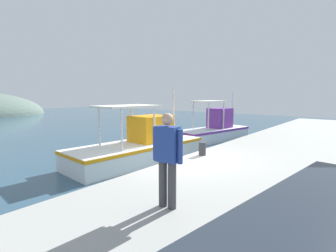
{
  "coord_description": "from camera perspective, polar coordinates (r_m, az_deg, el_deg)",
  "views": [
    {
      "loc": [
        -6.81,
        -4.93,
        2.9
      ],
      "look_at": [
        1.55,
        1.75,
        1.57
      ],
      "focal_mm": 27.28,
      "sensor_mm": 36.0,
      "label": 1
    }
  ],
  "objects": [
    {
      "name": "fishing_boat_third",
      "position": [
        16.41,
        10.28,
        -0.88
      ],
      "size": [
        5.52,
        2.73,
        3.17
      ],
      "color": "white",
      "rests_on": "ground"
    },
    {
      "name": "fishing_boat_second",
      "position": [
        11.24,
        -6.3,
        -4.52
      ],
      "size": [
        6.38,
        2.75,
        3.2
      ],
      "color": "white",
      "rests_on": "ground"
    },
    {
      "name": "mooring_bollard_third",
      "position": [
        8.95,
        7.68,
        -5.04
      ],
      "size": [
        0.25,
        0.25,
        0.46
      ],
      "primitive_type": "cylinder",
      "color": "#333338",
      "rests_on": "quay_pier"
    },
    {
      "name": "fisherman_standing",
      "position": [
        4.69,
        -0.13,
        -6.67
      ],
      "size": [
        0.28,
        0.63,
        1.77
      ],
      "color": "#3F3F42",
      "rests_on": "quay_pier"
    }
  ]
}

